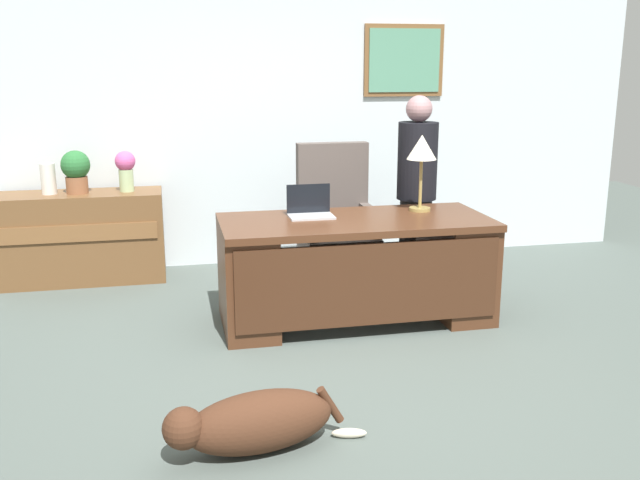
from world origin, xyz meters
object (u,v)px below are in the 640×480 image
person_standing (416,192)px  armchair (336,225)px  vase_empty (48,179)px  dog_toy_ball (222,414)px  desk (356,266)px  credenza (83,237)px  dog_lying (252,422)px  dog_toy_bone (349,433)px  potted_plant (76,170)px  desk_lamp (422,152)px  vase_with_flowers (126,168)px  laptop (310,209)px

person_standing → armchair: bearing=159.7°
person_standing → vase_empty: size_ratio=6.14×
person_standing → dog_toy_ball: person_standing is taller
desk → vase_empty: size_ratio=7.43×
vase_empty → dog_toy_ball: 3.15m
desk → credenza: (-2.03, 1.45, -0.03)m
dog_lying → dog_toy_ball: size_ratio=8.80×
vase_empty → dog_toy_bone: (1.80, -3.07, -0.87)m
potted_plant → dog_toy_ball: (0.96, -2.79, -0.91)m
dog_lying → dog_toy_ball: (-0.13, 0.31, -0.10)m
person_standing → dog_lying: (-1.63, -2.29, -0.66)m
desk_lamp → vase_with_flowers: desk_lamp is taller
desk → dog_toy_ball: bearing=-129.0°
armchair → vase_with_flowers: bearing=161.2°
dog_toy_ball → dog_toy_bone: bearing=-24.7°
dog_lying → dog_toy_ball: dog_lying is taller
laptop → dog_toy_bone: 1.97m
potted_plant → dog_toy_ball: size_ratio=3.50×
person_standing → dog_lying: size_ratio=1.76×
dog_lying → vase_with_flowers: size_ratio=2.63×
person_standing → vase_with_flowers: 2.46m
potted_plant → vase_empty: bearing=180.0°
person_standing → desk: bearing=-136.1°
desk_lamp → potted_plant: size_ratio=1.57×
credenza → desk_lamp: (2.58, -1.25, 0.81)m
dog_toy_bone → potted_plant: bearing=117.2°
credenza → armchair: 2.18m
armchair → dog_toy_bone: 2.59m
armchair → person_standing: bearing=-20.3°
laptop → potted_plant: potted_plant is taller
vase_with_flowers → potted_plant: size_ratio=0.96×
dog_toy_ball → credenza: bearing=108.9°
armchair → vase_empty: 2.43m
potted_plant → dog_toy_ball: potted_plant is taller
armchair → desk: bearing=-94.0°
armchair → vase_with_flowers: size_ratio=3.46×
vase_empty → desk_lamp: bearing=-23.9°
laptop → person_standing: bearing=25.4°
vase_with_flowers → vase_empty: vase_with_flowers is taller
vase_empty → dog_toy_bone: bearing=-59.6°
credenza → armchair: armchair is taller
armchair → laptop: size_ratio=3.72×
person_standing → dog_lying: person_standing is taller
armchair → dog_toy_ball: bearing=-117.3°
laptop → desk_lamp: desk_lamp is taller
dog_lying → credenza: bearing=109.3°
dog_toy_ball → vase_empty: bearing=113.1°
vase_with_flowers → dog_toy_bone: bearing=-69.0°
desk_lamp → potted_plant: bearing=154.2°
desk → vase_with_flowers: 2.26m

